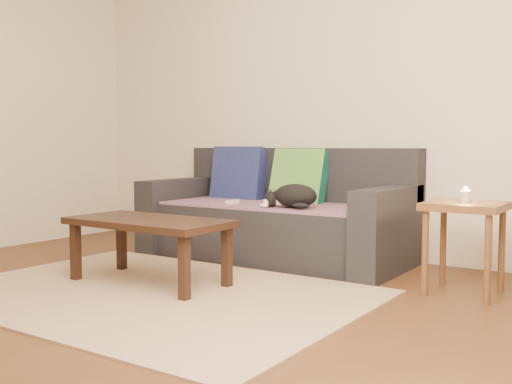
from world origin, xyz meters
TOP-DOWN VIEW (x-y plane):
  - ground at (0.00, 0.00)m, footprint 4.50×4.50m
  - back_wall at (0.00, 2.00)m, footprint 4.50×0.04m
  - sofa at (0.00, 1.57)m, footprint 2.10×0.94m
  - throw_blanket at (0.00, 1.48)m, footprint 1.66×0.74m
  - cushion_navy at (-0.50, 1.74)m, footprint 0.49×0.20m
  - cushion_green at (0.10, 1.74)m, footprint 0.46×0.24m
  - cat at (0.31, 1.30)m, footprint 0.43×0.32m
  - wii_remote_a at (-0.24, 1.30)m, footprint 0.05×0.15m
  - wii_remote_b at (0.12, 1.39)m, footprint 0.07×0.15m
  - side_table at (1.55, 1.20)m, footprint 0.44×0.44m
  - candle at (1.55, 1.20)m, footprint 0.06×0.06m
  - rug at (0.00, 0.15)m, footprint 2.50×1.80m
  - coffee_table at (-0.19, 0.33)m, footprint 1.06×0.53m

SIDE VIEW (x-z plane):
  - ground at x=0.00m, z-range 0.00..0.00m
  - rug at x=0.00m, z-range 0.00..0.01m
  - sofa at x=0.00m, z-range -0.13..0.74m
  - coffee_table at x=-0.19m, z-range 0.16..0.58m
  - throw_blanket at x=0.00m, z-range 0.42..0.44m
  - wii_remote_a at x=-0.24m, z-range 0.44..0.47m
  - wii_remote_b at x=0.12m, z-range 0.44..0.47m
  - side_table at x=1.55m, z-range 0.18..0.73m
  - cat at x=0.31m, z-range 0.44..0.61m
  - candle at x=1.55m, z-range 0.54..0.64m
  - cushion_navy at x=-0.50m, z-range 0.38..0.88m
  - cushion_green at x=0.10m, z-range 0.39..0.87m
  - back_wall at x=0.00m, z-range 0.00..2.60m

